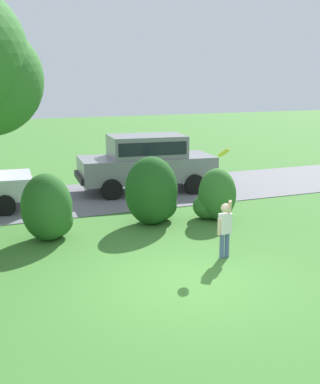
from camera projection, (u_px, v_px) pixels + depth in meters
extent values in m
plane|color=#3D752D|center=(186.00, 283.00, 9.76)|extent=(80.00, 80.00, 0.00)
cube|color=slate|center=(87.00, 198.00, 16.50)|extent=(28.00, 4.40, 0.02)
ellipsoid|color=#286023|center=(47.00, 207.00, 12.13)|extent=(1.21, 1.23, 1.63)
ellipsoid|color=#286023|center=(53.00, 220.00, 12.42)|extent=(0.95, 0.95, 0.86)
ellipsoid|color=#1E511C|center=(151.00, 191.00, 13.43)|extent=(1.41, 1.28, 1.82)
ellipsoid|color=#1E511C|center=(160.00, 205.00, 13.94)|extent=(0.93, 0.93, 0.83)
ellipsoid|color=#33702B|center=(217.00, 194.00, 13.92)|extent=(1.02, 1.08, 1.42)
ellipsoid|color=#33702B|center=(207.00, 206.00, 14.08)|extent=(0.78, 0.78, 0.71)
cylinder|color=black|center=(5.00, 206.00, 14.34)|extent=(0.62, 0.28, 0.60)
cylinder|color=black|center=(4.00, 192.00, 16.10)|extent=(0.62, 0.28, 0.60)
cube|color=black|center=(33.00, 189.00, 15.41)|extent=(0.29, 1.75, 0.20)
cube|color=gray|center=(147.00, 168.00, 17.34)|extent=(4.67, 2.30, 0.80)
cube|color=gray|center=(147.00, 146.00, 17.17)|extent=(2.63, 1.87, 0.72)
cube|color=black|center=(147.00, 146.00, 17.17)|extent=(2.44, 1.87, 0.43)
cylinder|color=black|center=(112.00, 190.00, 16.18)|extent=(0.70, 0.29, 0.68)
cylinder|color=black|center=(101.00, 178.00, 17.94)|extent=(0.70, 0.29, 0.68)
cylinder|color=black|center=(195.00, 184.00, 16.95)|extent=(0.70, 0.29, 0.68)
cylinder|color=black|center=(177.00, 174.00, 18.71)|extent=(0.70, 0.29, 0.68)
cube|color=black|center=(79.00, 178.00, 16.75)|extent=(0.30, 1.75, 0.20)
cube|color=black|center=(209.00, 170.00, 18.02)|extent=(0.30, 1.75, 0.20)
cylinder|color=#4C608C|center=(222.00, 246.00, 11.02)|extent=(0.10, 0.10, 0.55)
cylinder|color=#4C608C|center=(227.00, 245.00, 11.09)|extent=(0.10, 0.10, 0.55)
cube|color=white|center=(225.00, 223.00, 10.95)|extent=(0.28, 0.20, 0.44)
sphere|color=beige|center=(226.00, 208.00, 10.87)|extent=(0.20, 0.20, 0.20)
cylinder|color=beige|center=(230.00, 208.00, 11.00)|extent=(0.18, 0.26, 0.39)
cylinder|color=beige|center=(219.00, 227.00, 10.88)|extent=(0.07, 0.07, 0.36)
cylinder|color=yellow|center=(224.00, 153.00, 11.40)|extent=(0.33, 0.24, 0.27)
cylinder|color=red|center=(224.00, 153.00, 11.40)|extent=(0.18, 0.14, 0.16)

